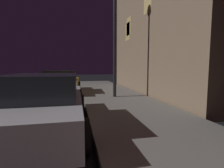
# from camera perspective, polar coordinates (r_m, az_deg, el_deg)

# --- Properties ---
(car_silver) EXTENTS (2.13, 4.39, 1.43)m
(car_silver) POSITION_cam_1_polar(r_m,az_deg,el_deg) (4.46, -22.83, -6.01)
(car_silver) COLOR #B7B7BF
(car_silver) RESTS_ON ground
(car_yellow_cab) EXTENTS (2.23, 4.17, 1.43)m
(car_yellow_cab) POSITION_cam_1_polar(r_m,az_deg,el_deg) (10.26, -16.98, 0.52)
(car_yellow_cab) COLOR gold
(car_yellow_cab) RESTS_ON ground
(street_lamp) EXTENTS (0.44, 0.44, 5.83)m
(street_lamp) POSITION_cam_1_polar(r_m,az_deg,el_deg) (8.48, 0.97, 22.00)
(street_lamp) COLOR black
(street_lamp) RESTS_ON sidewalk
(building_mid) EXTENTS (6.93, 10.54, 8.68)m
(building_mid) POSITION_cam_1_polar(r_m,az_deg,el_deg) (11.93, 25.93, 18.41)
(building_mid) COLOR #8C7259
(building_mid) RESTS_ON ground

